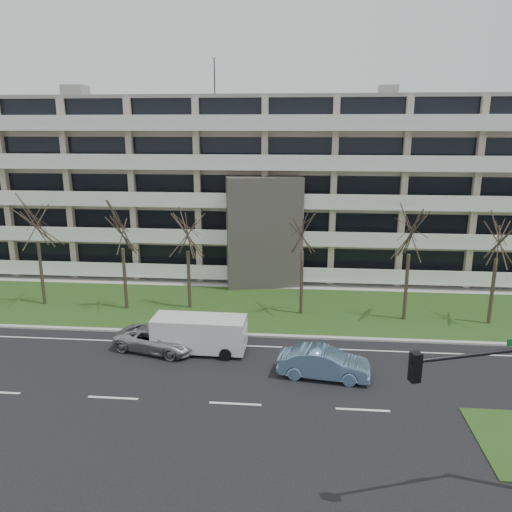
# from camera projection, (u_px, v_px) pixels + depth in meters

# --- Properties ---
(ground) EXTENTS (160.00, 160.00, 0.00)m
(ground) POSITION_uv_depth(u_px,v_px,m) (235.00, 404.00, 23.76)
(ground) COLOR black
(ground) RESTS_ON ground
(grass_verge) EXTENTS (90.00, 10.00, 0.06)m
(grass_verge) POSITION_uv_depth(u_px,v_px,m) (258.00, 308.00, 36.28)
(grass_verge) COLOR #294C19
(grass_verge) RESTS_ON ground
(curb) EXTENTS (90.00, 0.35, 0.12)m
(curb) POSITION_uv_depth(u_px,v_px,m) (252.00, 335.00, 31.46)
(curb) COLOR #B2B2AD
(curb) RESTS_ON ground
(sidewalk) EXTENTS (90.00, 2.00, 0.08)m
(sidewalk) POSITION_uv_depth(u_px,v_px,m) (264.00, 285.00, 41.58)
(sidewalk) COLOR #B2B2AD
(sidewalk) RESTS_ON ground
(lane_edge_line) EXTENTS (90.00, 0.12, 0.01)m
(lane_edge_line) POSITION_uv_depth(u_px,v_px,m) (249.00, 346.00, 30.02)
(lane_edge_line) COLOR white
(lane_edge_line) RESTS_ON ground
(apartment_building) EXTENTS (60.50, 15.10, 18.75)m
(apartment_building) POSITION_uv_depth(u_px,v_px,m) (269.00, 184.00, 46.25)
(apartment_building) COLOR beige
(apartment_building) RESTS_ON ground
(silver_pickup) EXTENTS (5.38, 3.44, 1.38)m
(silver_pickup) POSITION_uv_depth(u_px,v_px,m) (157.00, 339.00, 29.32)
(silver_pickup) COLOR #A8AAAF
(silver_pickup) RESTS_ON ground
(blue_sedan) EXTENTS (4.96, 2.28, 1.58)m
(blue_sedan) POSITION_uv_depth(u_px,v_px,m) (324.00, 363.00, 26.14)
(blue_sedan) COLOR #77A4CF
(blue_sedan) RESTS_ON ground
(white_van) EXTENTS (5.45, 2.34, 2.09)m
(white_van) POSITION_uv_depth(u_px,v_px,m) (201.00, 331.00, 29.02)
(white_van) COLOR silver
(white_van) RESTS_ON ground
(traffic_signal) EXTENTS (5.04, 1.90, 6.10)m
(traffic_signal) POSITION_uv_depth(u_px,v_px,m) (497.00, 399.00, 16.73)
(traffic_signal) COLOR black
(traffic_signal) RESTS_ON ground
(tree_1) EXTENTS (4.27, 4.27, 8.54)m
(tree_1) POSITION_uv_depth(u_px,v_px,m) (35.00, 216.00, 35.42)
(tree_1) COLOR #382B21
(tree_1) RESTS_ON ground
(tree_2) EXTENTS (4.03, 4.03, 8.06)m
(tree_2) POSITION_uv_depth(u_px,v_px,m) (121.00, 224.00, 34.57)
(tree_2) COLOR #382B21
(tree_2) RESTS_ON ground
(tree_3) EXTENTS (3.81, 3.81, 7.62)m
(tree_3) POSITION_uv_depth(u_px,v_px,m) (187.00, 228.00, 34.85)
(tree_3) COLOR #382B21
(tree_3) RESTS_ON ground
(tree_4) EXTENTS (4.08, 4.08, 8.16)m
(tree_4) POSITION_uv_depth(u_px,v_px,m) (303.00, 226.00, 33.58)
(tree_4) COLOR #382B21
(tree_4) RESTS_ON ground
(tree_5) EXTENTS (4.12, 4.12, 8.25)m
(tree_5) POSITION_uv_depth(u_px,v_px,m) (411.00, 228.00, 32.52)
(tree_5) COLOR #382B21
(tree_5) RESTS_ON ground
(tree_6) EXTENTS (4.04, 4.04, 8.08)m
(tree_6) POSITION_uv_depth(u_px,v_px,m) (500.00, 232.00, 31.81)
(tree_6) COLOR #382B21
(tree_6) RESTS_ON ground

